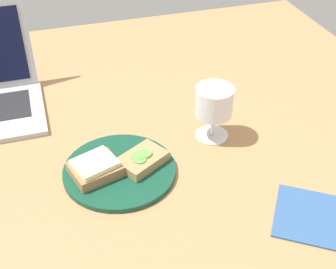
{
  "coord_description": "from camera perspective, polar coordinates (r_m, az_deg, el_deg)",
  "views": [
    {
      "loc": [
        -17.7,
        -72.37,
        65.71
      ],
      "look_at": [
        4.5,
        0.2,
        8.0
      ],
      "focal_mm": 50.0,
      "sensor_mm": 36.0,
      "label": 1
    }
  ],
  "objects": [
    {
      "name": "wooden_table",
      "position": [
        0.98,
        -2.48,
        -3.55
      ],
      "size": [
        140.0,
        140.0,
        3.0
      ],
      "primitive_type": "cube",
      "color": "#B27F51",
      "rests_on": "ground"
    },
    {
      "name": "wine_glass",
      "position": [
        0.99,
        5.63,
        3.66
      ],
      "size": [
        8.07,
        8.07,
        12.22
      ],
      "color": "white",
      "rests_on": "wooden_table"
    },
    {
      "name": "sandwich_with_cucumber",
      "position": [
        0.94,
        -3.19,
        -3.06
      ],
      "size": [
        11.45,
        10.36,
        2.45
      ],
      "color": "#A88456",
      "rests_on": "plate"
    },
    {
      "name": "napkin",
      "position": [
        0.89,
        16.62,
        -9.48
      ],
      "size": [
        16.97,
        17.47,
        0.4
      ],
      "primitive_type": "cube",
      "rotation": [
        0.0,
        0.0,
        -0.6
      ],
      "color": "#33598C",
      "rests_on": "wooden_table"
    },
    {
      "name": "sandwich_with_cheese",
      "position": [
        0.92,
        -8.86,
        -4.04
      ],
      "size": [
        10.92,
        9.97,
        3.16
      ],
      "color": "#937047",
      "rests_on": "plate"
    },
    {
      "name": "plate",
      "position": [
        0.94,
        -5.92,
        -4.4
      ],
      "size": [
        22.49,
        22.49,
        1.12
      ],
      "primitive_type": "cylinder",
      "color": "#144733",
      "rests_on": "wooden_table"
    }
  ]
}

